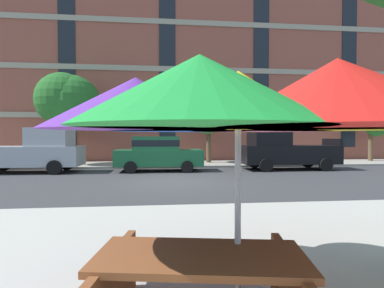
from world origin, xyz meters
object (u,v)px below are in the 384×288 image
(patio_umbrella, at_px, (238,104))
(street_tree_right, at_px, (372,119))
(street_tree_left, at_px, (68,102))
(street_tree_middle, at_px, (207,116))
(picnic_table, at_px, (200,286))
(sedan_green, at_px, (158,153))
(pickup_black, at_px, (284,150))
(pickup_silver, at_px, (32,152))

(patio_umbrella, bearing_deg, street_tree_right, 50.06)
(street_tree_left, distance_m, street_tree_middle, 8.39)
(street_tree_left, distance_m, picnic_table, 17.16)
(sedan_green, height_order, street_tree_left, street_tree_left)
(pickup_black, distance_m, street_tree_right, 8.70)
(street_tree_left, bearing_deg, pickup_silver, -106.29)
(sedan_green, bearing_deg, patio_umbrella, -86.27)
(sedan_green, relative_size, street_tree_right, 1.04)
(pickup_black, bearing_deg, pickup_silver, 180.00)
(street_tree_middle, xyz_separation_m, street_tree_right, (11.33, 0.06, -0.07))
(street_tree_left, distance_m, street_tree_right, 19.70)
(sedan_green, xyz_separation_m, street_tree_right, (14.42, 3.53, 2.04))
(pickup_silver, xyz_separation_m, sedan_green, (6.12, -0.00, -0.08))
(pickup_silver, xyz_separation_m, street_tree_left, (0.86, 2.94, 2.75))
(pickup_black, bearing_deg, street_tree_right, 24.63)
(pickup_black, relative_size, patio_umbrella, 1.44)
(pickup_silver, xyz_separation_m, picnic_table, (6.56, -12.91, -0.54))
(pickup_silver, relative_size, patio_umbrella, 1.44)
(patio_umbrella, bearing_deg, street_tree_middle, 82.06)
(street_tree_middle, relative_size, picnic_table, 2.06)
(pickup_silver, distance_m, pickup_black, 12.83)
(pickup_silver, bearing_deg, street_tree_middle, 20.66)
(street_tree_left, xyz_separation_m, patio_umbrella, (6.09, -15.64, -1.69))
(pickup_silver, bearing_deg, pickup_black, 0.00)
(pickup_black, xyz_separation_m, street_tree_left, (-11.97, 2.94, 2.75))
(street_tree_left, xyz_separation_m, street_tree_right, (19.68, 0.59, -0.79))
(street_tree_right, bearing_deg, sedan_green, -166.24)
(pickup_silver, xyz_separation_m, street_tree_middle, (9.20, 3.47, 2.04))
(sedan_green, bearing_deg, street_tree_right, 13.76)
(pickup_silver, distance_m, picnic_table, 14.49)
(sedan_green, height_order, patio_umbrella, patio_umbrella)
(street_tree_middle, bearing_deg, pickup_black, -43.67)
(street_tree_left, relative_size, street_tree_middle, 1.32)
(patio_umbrella, xyz_separation_m, picnic_table, (-0.38, -0.21, -1.60))
(pickup_black, xyz_separation_m, street_tree_middle, (-3.63, 3.47, 2.04))
(street_tree_right, distance_m, patio_umbrella, 21.19)
(sedan_green, relative_size, street_tree_middle, 1.05)
(street_tree_left, relative_size, patio_umbrella, 1.55)
(picnic_table, bearing_deg, street_tree_left, 109.78)
(street_tree_right, bearing_deg, picnic_table, -130.36)
(street_tree_middle, bearing_deg, sedan_green, -131.63)
(sedan_green, bearing_deg, street_tree_middle, 48.37)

